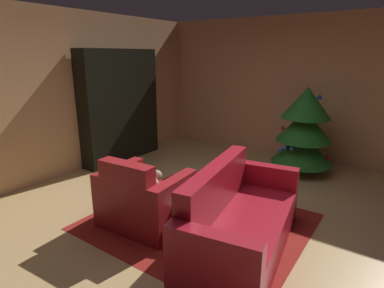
% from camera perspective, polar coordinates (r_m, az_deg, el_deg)
% --- Properties ---
extents(ground_plane, '(7.48, 7.48, 0.00)m').
position_cam_1_polar(ground_plane, '(4.07, 1.05, -12.95)').
color(ground_plane, tan).
extents(wall_back, '(5.43, 0.06, 2.68)m').
position_cam_1_polar(wall_back, '(6.45, 17.07, 9.69)').
color(wall_back, tan).
rests_on(wall_back, ground).
extents(wall_left, '(0.06, 6.35, 2.68)m').
position_cam_1_polar(wall_left, '(5.56, -22.82, 8.24)').
color(wall_left, tan).
rests_on(wall_left, ground).
extents(area_rug, '(2.45, 2.11, 0.01)m').
position_cam_1_polar(area_rug, '(3.95, 1.12, -13.91)').
color(area_rug, maroon).
rests_on(area_rug, ground).
extents(bookshelf_unit, '(0.33, 1.68, 2.07)m').
position_cam_1_polar(bookshelf_unit, '(6.14, -11.99, 6.73)').
color(bookshelf_unit, black).
rests_on(bookshelf_unit, ground).
extents(armchair_red, '(1.01, 0.83, 0.86)m').
position_cam_1_polar(armchair_red, '(3.81, -8.74, -10.12)').
color(armchair_red, maroon).
rests_on(armchair_red, ground).
extents(couch_red, '(1.08, 1.95, 0.88)m').
position_cam_1_polar(couch_red, '(3.38, 8.43, -13.84)').
color(couch_red, maroon).
rests_on(couch_red, ground).
extents(coffee_table, '(0.77, 0.77, 0.41)m').
position_cam_1_polar(coffee_table, '(3.72, -0.12, -9.41)').
color(coffee_table, black).
rests_on(coffee_table, ground).
extents(book_stack_on_table, '(0.22, 0.18, 0.10)m').
position_cam_1_polar(book_stack_on_table, '(3.72, 0.26, -8.03)').
color(book_stack_on_table, '#A28D81').
rests_on(book_stack_on_table, coffee_table).
extents(bottle_on_table, '(0.08, 0.08, 0.22)m').
position_cam_1_polar(bottle_on_table, '(3.58, 2.78, -8.42)').
color(bottle_on_table, navy).
rests_on(bottle_on_table, coffee_table).
extents(decorated_tree, '(1.01, 1.01, 1.47)m').
position_cam_1_polar(decorated_tree, '(5.59, 19.69, 2.54)').
color(decorated_tree, brown).
rests_on(decorated_tree, ground).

